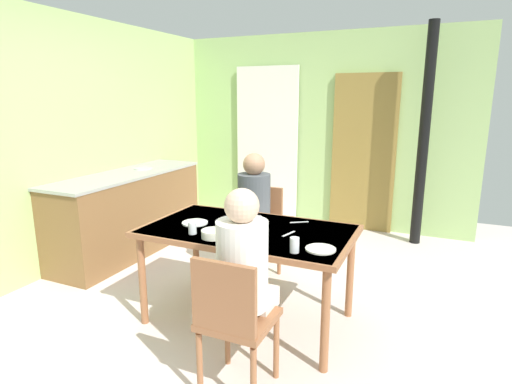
{
  "coord_description": "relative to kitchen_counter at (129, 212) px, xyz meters",
  "views": [
    {
      "loc": [
        1.54,
        -2.65,
        1.71
      ],
      "look_at": [
        0.27,
        0.18,
        1.0
      ],
      "focal_mm": 29.04,
      "sensor_mm": 36.0,
      "label": 1
    }
  ],
  "objects": [
    {
      "name": "door_wooden",
      "position": [
        2.23,
        1.88,
        0.55
      ],
      "size": [
        0.8,
        0.05,
        2.0
      ],
      "primitive_type": "cube",
      "color": "olive",
      "rests_on": "ground_plane"
    },
    {
      "name": "wall_back",
      "position": [
        1.59,
        1.96,
        0.81
      ],
      "size": [
        4.03,
        0.1,
        2.52
      ],
      "primitive_type": "cube",
      "color": "#A3C67A",
      "rests_on": "ground_plane"
    },
    {
      "name": "water_bottle_green_far",
      "position": [
        1.87,
        -1.02,
        0.43
      ],
      "size": [
        0.06,
        0.06,
        0.27
      ],
      "color": "#218246",
      "rests_on": "dining_table"
    },
    {
      "name": "person_near_diner",
      "position": [
        2.14,
        -1.47,
        0.33
      ],
      "size": [
        0.3,
        0.37,
        0.77
      ],
      "color": "silver",
      "rests_on": "ground_plane"
    },
    {
      "name": "cutlery_fork_near",
      "position": [
        2.18,
        -0.8,
        0.3
      ],
      "size": [
        0.05,
        0.15,
        0.0
      ],
      "primitive_type": "cube",
      "rotation": [
        0.0,
        0.0,
        4.45
      ],
      "color": "silver",
      "rests_on": "dining_table"
    },
    {
      "name": "kitchen_counter",
      "position": [
        0.0,
        0.0,
        0.0
      ],
      "size": [
        0.61,
        1.96,
        0.91
      ],
      "color": "brown",
      "rests_on": "ground_plane"
    },
    {
      "name": "stove_pipe_column",
      "position": [
        2.94,
        1.61,
        0.81
      ],
      "size": [
        0.12,
        0.12,
        2.52
      ],
      "primitive_type": "cylinder",
      "color": "black",
      "rests_on": "ground_plane"
    },
    {
      "name": "dinner_plate_near_left",
      "position": [
        1.43,
        -0.86,
        0.3
      ],
      "size": [
        0.2,
        0.2,
        0.01
      ],
      "primitive_type": "cylinder",
      "color": "white",
      "rests_on": "dining_table"
    },
    {
      "name": "drinking_glass_by_far_diner",
      "position": [
        1.55,
        -1.08,
        0.34
      ],
      "size": [
        0.06,
        0.06,
        0.09
      ],
      "primitive_type": "cylinder",
      "color": "silver",
      "rests_on": "dining_table"
    },
    {
      "name": "dining_table",
      "position": [
        1.86,
        -0.81,
        0.23
      ],
      "size": [
        1.56,
        0.89,
        0.75
      ],
      "color": "#955D3A",
      "rests_on": "ground_plane"
    },
    {
      "name": "person_far_diner",
      "position": [
        1.6,
        -0.15,
        0.33
      ],
      "size": [
        0.3,
        0.37,
        0.77
      ],
      "rotation": [
        0.0,
        0.0,
        3.14
      ],
      "color": "#555151",
      "rests_on": "ground_plane"
    },
    {
      "name": "ground_plane",
      "position": [
        1.59,
        -0.84,
        -0.45
      ],
      "size": [
        7.27,
        7.27,
        0.0
      ],
      "primitive_type": "plane",
      "color": "beige"
    },
    {
      "name": "water_bottle_green_near",
      "position": [
        1.72,
        -0.66,
        0.42
      ],
      "size": [
        0.07,
        0.07,
        0.26
      ],
      "color": "#218550",
      "rests_on": "dining_table"
    },
    {
      "name": "dinner_plate_near_right",
      "position": [
        2.48,
        -1.02,
        0.3
      ],
      "size": [
        0.2,
        0.2,
        0.01
      ],
      "primitive_type": "cylinder",
      "color": "white",
      "rests_on": "dining_table"
    },
    {
      "name": "serving_bowl_center",
      "position": [
        1.72,
        -1.09,
        0.33
      ],
      "size": [
        0.17,
        0.17,
        0.05
      ],
      "primitive_type": "cylinder",
      "color": "silver",
      "rests_on": "dining_table"
    },
    {
      "name": "wall_left",
      "position": [
        -0.33,
        -0.14,
        0.81
      ],
      "size": [
        0.1,
        4.2,
        2.52
      ],
      "primitive_type": "cube",
      "color": "#A5C975",
      "rests_on": "ground_plane"
    },
    {
      "name": "chair_far_diner",
      "position": [
        1.6,
        -0.01,
        0.05
      ],
      "size": [
        0.4,
        0.4,
        0.87
      ],
      "rotation": [
        0.0,
        0.0,
        3.14
      ],
      "color": "#955D3A",
      "rests_on": "ground_plane"
    },
    {
      "name": "chair_near_diner",
      "position": [
        2.14,
        -1.61,
        0.05
      ],
      "size": [
        0.4,
        0.4,
        0.87
      ],
      "color": "#955D3A",
      "rests_on": "ground_plane"
    },
    {
      "name": "cutlery_knife_far",
      "position": [
        2.16,
        -0.5,
        0.3
      ],
      "size": [
        0.13,
        0.1,
        0.0
      ],
      "primitive_type": "cube",
      "rotation": [
        0.0,
        0.0,
        0.6
      ],
      "color": "silver",
      "rests_on": "dining_table"
    },
    {
      "name": "cutlery_knife_near",
      "position": [
        1.75,
        -0.5,
        0.3
      ],
      "size": [
        0.14,
        0.08,
        0.0
      ],
      "primitive_type": "cube",
      "rotation": [
        0.0,
        0.0,
        0.47
      ],
      "color": "silver",
      "rests_on": "dining_table"
    },
    {
      "name": "curtain_panel",
      "position": [
        0.89,
        1.86,
        0.61
      ],
      "size": [
        0.9,
        0.03,
        2.12
      ],
      "primitive_type": "cube",
      "color": "white",
      "rests_on": "ground_plane"
    },
    {
      "name": "drinking_glass_by_near_diner",
      "position": [
        2.33,
        -1.13,
        0.35
      ],
      "size": [
        0.06,
        0.06,
        0.1
      ],
      "primitive_type": "cylinder",
      "color": "silver",
      "rests_on": "dining_table"
    }
  ]
}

